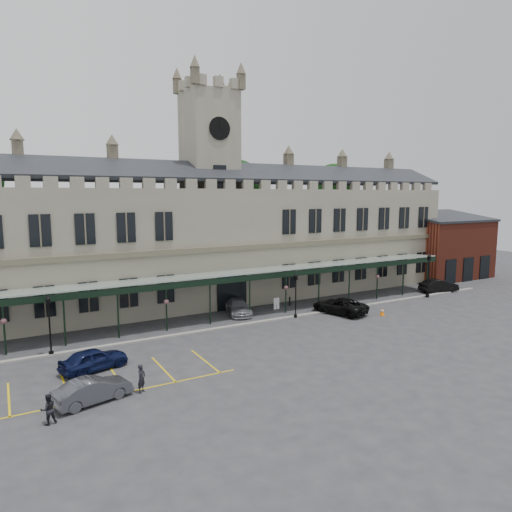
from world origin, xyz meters
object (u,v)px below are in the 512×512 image
lamp_post_mid (296,291)px  car_right_b (439,286)px  traffic_cone (382,312)px  car_van (340,306)px  car_left_a (94,359)px  sign_board (276,304)px  person_b (48,409)px  person_a (141,378)px  station_building (211,241)px  lamp_post_left (49,320)px  car_taxi (238,307)px  clock_tower (210,179)px  car_left_b (93,390)px  lamp_post_right (429,272)px

lamp_post_mid → car_right_b: lamp_post_mid is taller
traffic_cone → car_van: (-3.04, 2.61, 0.39)m
lamp_post_mid → traffic_cone: bearing=-24.8°
lamp_post_mid → traffic_cone: lamp_post_mid is taller
car_left_a → sign_board: bearing=-83.6°
car_right_b → person_b: person_b is taller
person_a → sign_board: bearing=-3.7°
person_a → station_building: bearing=16.2°
person_b → lamp_post_left: bearing=-106.9°
lamp_post_left → car_taxi: (16.91, 3.57, -1.92)m
clock_tower → car_left_b: (-15.90, -19.74, -12.41)m
person_b → person_a: bearing=-175.5°
clock_tower → car_right_b: (25.00, -9.70, -12.34)m
car_left_b → car_right_b: (40.90, 10.04, 0.07)m
car_taxi → car_left_b: bearing=-125.2°
traffic_cone → car_left_b: car_left_b is taller
lamp_post_right → car_taxi: (-21.82, 4.06, -2.22)m
sign_board → car_left_a: 20.48m
traffic_cone → car_van: 4.03m
car_left_b → sign_board: bearing=-72.0°
sign_board → car_right_b: bearing=-9.8°
lamp_post_right → car_left_a: lamp_post_right is taller
lamp_post_left → car_taxi: size_ratio=0.91×
lamp_post_right → person_a: bearing=-165.7°
clock_tower → traffic_cone: (11.45, -14.19, -12.75)m
lamp_post_left → traffic_cone: lamp_post_left is taller
lamp_post_left → car_van: size_ratio=0.81×
car_left_a → car_taxi: car_left_a is taller
car_right_b → person_b: size_ratio=2.95×
station_building → car_left_a: size_ratio=13.74×
car_left_a → car_taxi: 16.78m
lamp_post_left → car_van: bearing=-2.5°
traffic_cone → person_b: size_ratio=0.47×
lamp_post_right → car_van: bearing=-177.3°
car_left_a → person_a: size_ratio=2.60×
lamp_post_mid → person_a: (-17.07, -9.11, -1.67)m
car_right_b → person_a: (-38.20, -10.10, 0.07)m
lamp_post_mid → sign_board: (0.09, 3.52, -1.95)m
car_left_a → person_a: person_a is taller
person_a → person_b: size_ratio=1.06×
car_left_a → station_building: bearing=-61.2°
station_building → car_taxi: (-0.25, -6.83, -5.76)m
person_a → lamp_post_mid: bearing=-11.9°
clock_tower → lamp_post_mid: 15.55m
car_taxi → car_right_b: size_ratio=1.05×
lamp_post_left → car_left_b: bearing=-82.2°
lamp_post_mid → person_b: bearing=-154.6°
person_a → car_left_b: bearing=138.7°
car_van → car_right_b: car_right_b is taller
person_a → lamp_post_left: bearing=73.0°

